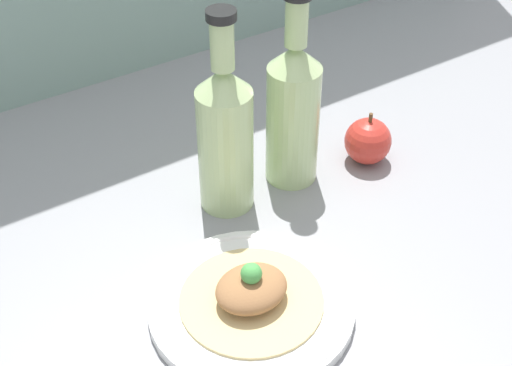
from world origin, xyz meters
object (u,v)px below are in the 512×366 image
at_px(cider_bottle_right, 293,109).
at_px(apple, 368,141).
at_px(plated_food, 251,292).
at_px(cider_bottle_left, 225,134).
at_px(plate, 251,304).

xyz_separation_m(cider_bottle_right, apple, (0.12, -0.03, -0.08)).
relative_size(plated_food, cider_bottle_left, 0.59).
relative_size(plate, plated_food, 1.43).
bearing_deg(cider_bottle_left, apple, -8.06).
height_order(plate, apple, apple).
bearing_deg(apple, cider_bottle_left, 171.94).
height_order(plated_food, cider_bottle_left, cider_bottle_left).
bearing_deg(plated_food, cider_bottle_left, 66.90).
bearing_deg(cider_bottle_right, plate, -135.38).
distance_m(plate, cider_bottle_left, 0.23).
bearing_deg(cider_bottle_right, plated_food, -135.38).
bearing_deg(plated_food, apple, 26.83).
xyz_separation_m(plate, apple, (0.31, 0.16, 0.03)).
xyz_separation_m(cider_bottle_left, apple, (0.23, -0.03, -0.08)).
relative_size(plated_food, apple, 2.05).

